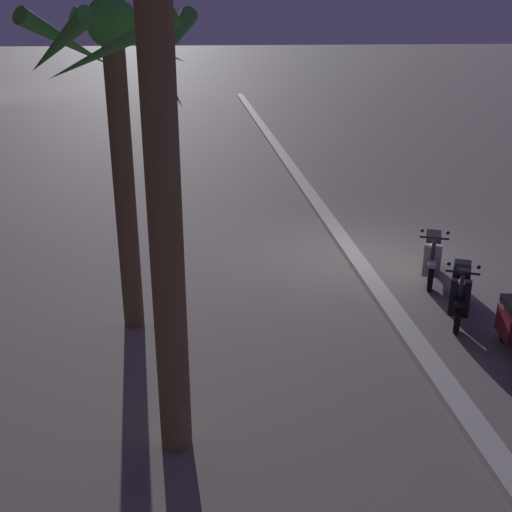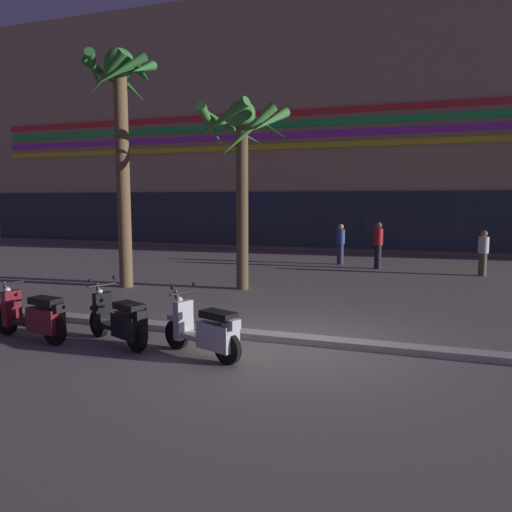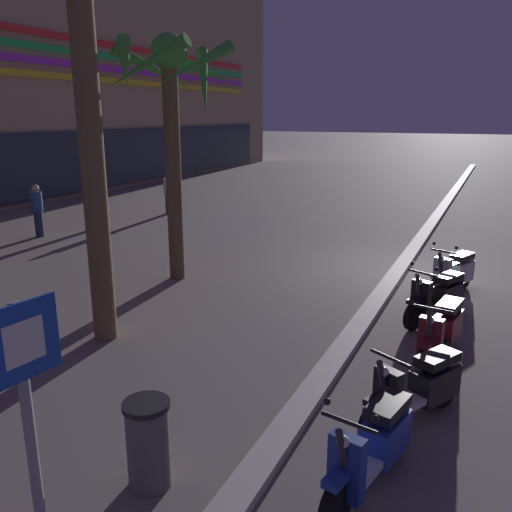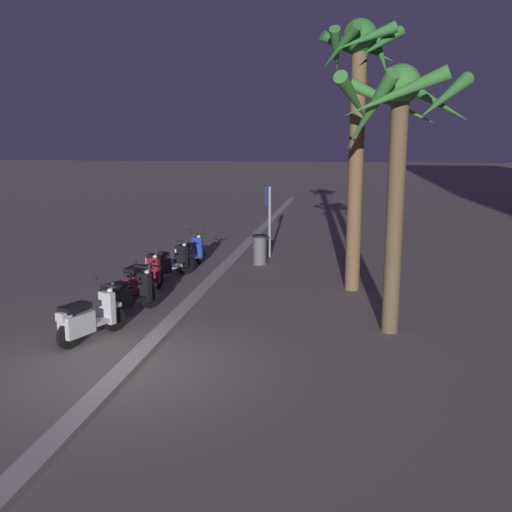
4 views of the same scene
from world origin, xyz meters
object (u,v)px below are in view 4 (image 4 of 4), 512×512
Objects in this scene: palm_tree_near_sign at (358,94)px; scooter_blue_last_in_row at (189,254)px; scooter_silver_mid_front at (87,319)px; palm_tree_far_corner at (398,133)px; litter_bin at (260,249)px; scooter_black_gap_after_mid at (167,264)px; crossing_sign at (269,213)px; scooter_black_mid_rear at (126,297)px; scooter_maroon_mid_centre at (141,279)px.

scooter_blue_last_in_row is at bearing -109.98° from palm_tree_near_sign.
palm_tree_near_sign is (1.82, 4.99, 4.60)m from scooter_blue_last_in_row.
palm_tree_far_corner is at bearing 104.62° from scooter_silver_mid_front.
litter_bin is (-2.79, -2.92, -4.56)m from palm_tree_near_sign.
palm_tree_near_sign is 7.22× the size of litter_bin.
scooter_silver_mid_front reaches higher than scooter_black_gap_after_mid.
scooter_black_gap_after_mid is at bearing -94.07° from palm_tree_near_sign.
palm_tree_far_corner is at bearing 57.70° from scooter_black_gap_after_mid.
crossing_sign is 2.53× the size of litter_bin.
palm_tree_near_sign reaches higher than scooter_blue_last_in_row.
scooter_black_mid_rear reaches higher than litter_bin.
palm_tree_far_corner is at bearing 30.57° from litter_bin.
scooter_black_mid_rear is 1.76× the size of litter_bin.
crossing_sign is 6.06m from palm_tree_near_sign.
crossing_sign is (-5.62, 2.51, 1.05)m from scooter_maroon_mid_centre.
scooter_maroon_mid_centre reaches higher than litter_bin.
scooter_blue_last_in_row is 1.46m from scooter_black_gap_after_mid.
palm_tree_near_sign is 6.09m from litter_bin.
scooter_maroon_mid_centre is 4.97m from litter_bin.
scooter_black_mid_rear is (5.06, -0.07, 0.00)m from scooter_blue_last_in_row.
scooter_black_mid_rear is 7.57m from palm_tree_near_sign.
palm_tree_near_sign is (-3.24, 5.06, 4.60)m from scooter_black_mid_rear.
scooter_black_gap_after_mid is 3.36m from litter_bin.
palm_tree_near_sign is at bearing 34.56° from crossing_sign.
scooter_blue_last_in_row reaches higher than litter_bin.
scooter_silver_mid_front is 7.12m from palm_tree_far_corner.
palm_tree_far_corner is (-1.55, 5.94, 3.61)m from scooter_silver_mid_front.
scooter_maroon_mid_centre is 1.12× the size of scooter_silver_mid_front.
scooter_black_mid_rear is at bearing -57.37° from palm_tree_near_sign.
scooter_black_gap_after_mid is (1.44, -0.25, -0.01)m from scooter_blue_last_in_row.
crossing_sign is at bearing 174.14° from litter_bin.
palm_tree_far_corner is at bearing 73.01° from scooter_maroon_mid_centre.
crossing_sign is (-2.23, 2.21, 1.06)m from scooter_blue_last_in_row.
scooter_silver_mid_front is at bearing -14.93° from crossing_sign.
palm_tree_near_sign is at bearing 106.49° from scooter_maroon_mid_centre.
palm_tree_near_sign is at bearing 46.31° from litter_bin.
palm_tree_far_corner is at bearing 88.26° from scooter_black_mid_rear.
scooter_maroon_mid_centre is 0.77× the size of crossing_sign.
scooter_silver_mid_front is at bearing -16.34° from litter_bin.
scooter_maroon_mid_centre is 6.24m from crossing_sign.
scooter_black_mid_rear is 7.71m from crossing_sign.
scooter_black_mid_rear is 0.31× the size of palm_tree_far_corner.
litter_bin is at bearing 115.07° from scooter_blue_last_in_row.
crossing_sign is at bearing -145.44° from palm_tree_near_sign.
scooter_black_mid_rear reaches higher than scooter_black_gap_after_mid.
crossing_sign is (-7.29, 2.27, 1.06)m from scooter_black_mid_rear.
crossing_sign reaches higher than scooter_maroon_mid_centre.
scooter_black_mid_rear is 0.70× the size of crossing_sign.
palm_tree_far_corner reaches higher than litter_bin.
palm_tree_near_sign is (-1.57, 5.30, 4.60)m from scooter_maroon_mid_centre.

